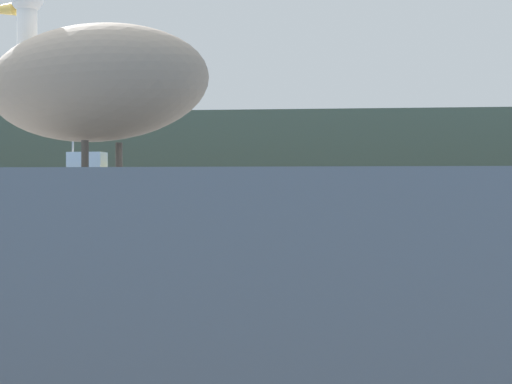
% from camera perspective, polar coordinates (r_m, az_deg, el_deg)
% --- Properties ---
extents(hillside_backdrop, '(140.00, 10.44, 8.61)m').
position_cam_1_polar(hillside_backdrop, '(81.51, 4.52, 2.82)').
color(hillside_backdrop, '#5B664C').
rests_on(hillside_backdrop, ground).
extents(pier_dock, '(3.59, 2.35, 0.90)m').
position_cam_1_polar(pier_dock, '(3.32, -12.07, -6.49)').
color(pier_dock, gray).
rests_on(pier_dock, ground).
extents(pelican, '(1.35, 1.01, 0.87)m').
position_cam_1_polar(pelican, '(3.33, -12.20, 7.99)').
color(pelican, gray).
rests_on(pelican, pier_dock).
extents(fishing_boat_yellow, '(6.20, 1.96, 4.83)m').
position_cam_1_polar(fishing_boat_yellow, '(47.77, -11.68, 0.65)').
color(fishing_boat_yellow, yellow).
rests_on(fishing_boat_yellow, ground).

